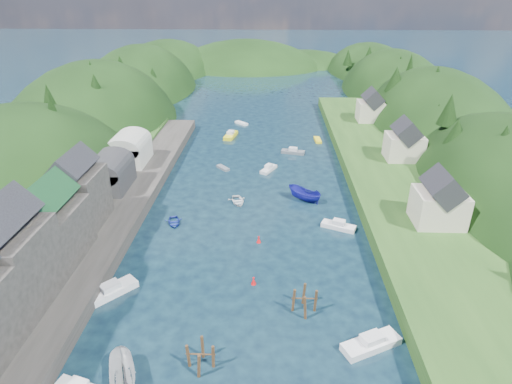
{
  "coord_description": "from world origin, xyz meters",
  "views": [
    {
      "loc": [
        2.36,
        -34.25,
        34.29
      ],
      "look_at": [
        0.0,
        28.0,
        4.0
      ],
      "focal_mm": 30.0,
      "sensor_mm": 36.0,
      "label": 1
    }
  ],
  "objects_px": {
    "channel_buoy_far": "(259,240)",
    "channel_buoy_near": "(254,281)",
    "piling_cluster_near": "(201,358)",
    "piling_cluster_far": "(304,302)"
  },
  "relations": [
    {
      "from": "piling_cluster_near",
      "to": "channel_buoy_near",
      "type": "height_order",
      "value": "piling_cluster_near"
    },
    {
      "from": "channel_buoy_far",
      "to": "piling_cluster_far",
      "type": "bearing_deg",
      "value": -68.38
    },
    {
      "from": "piling_cluster_near",
      "to": "piling_cluster_far",
      "type": "height_order",
      "value": "piling_cluster_far"
    },
    {
      "from": "piling_cluster_near",
      "to": "piling_cluster_far",
      "type": "bearing_deg",
      "value": 38.25
    },
    {
      "from": "channel_buoy_near",
      "to": "piling_cluster_far",
      "type": "bearing_deg",
      "value": -37.84
    },
    {
      "from": "piling_cluster_near",
      "to": "channel_buoy_near",
      "type": "bearing_deg",
      "value": 70.59
    },
    {
      "from": "channel_buoy_near",
      "to": "channel_buoy_far",
      "type": "height_order",
      "value": "same"
    },
    {
      "from": "piling_cluster_far",
      "to": "channel_buoy_far",
      "type": "xyz_separation_m",
      "value": [
        -5.75,
        14.51,
        -0.78
      ]
    },
    {
      "from": "channel_buoy_far",
      "to": "channel_buoy_near",
      "type": "bearing_deg",
      "value": -91.94
    },
    {
      "from": "channel_buoy_near",
      "to": "channel_buoy_far",
      "type": "bearing_deg",
      "value": 88.06
    }
  ]
}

